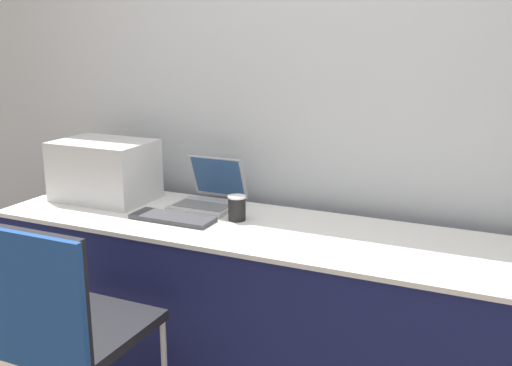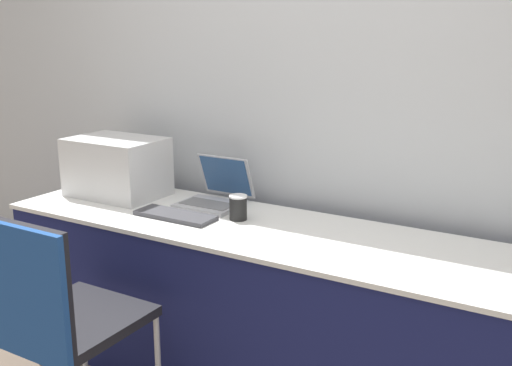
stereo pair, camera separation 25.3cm
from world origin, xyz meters
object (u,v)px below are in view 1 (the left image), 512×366
laptop_left (209,195)px  external_keyboard (173,218)px  printer (104,168)px  chair (55,316)px  coffee_cup (237,208)px

laptop_left → external_keyboard: laptop_left is taller
printer → laptop_left: bearing=12.2°
printer → external_keyboard: bearing=-17.4°
external_keyboard → chair: 0.71m
chair → coffee_cup: bearing=69.0°
laptop_left → coffee_cup: (0.22, -0.14, 0.01)m
laptop_left → printer: bearing=-167.8°
laptop_left → chair: bearing=-95.4°
printer → chair: printer is taller
printer → external_keyboard: (0.48, -0.15, -0.15)m
external_keyboard → chair: bearing=-94.5°
external_keyboard → chair: chair is taller
laptop_left → external_keyboard: bearing=-97.9°
coffee_cup → chair: bearing=-111.0°
printer → chair: bearing=-62.9°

